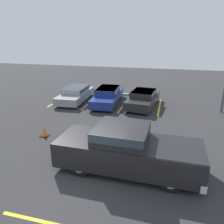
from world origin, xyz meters
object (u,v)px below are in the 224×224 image
at_px(parked_sedan_a, 76,94).
at_px(wheel_stop_curb, 131,95).
at_px(parked_sedan_c, 143,98).
at_px(parked_sedan_b, 108,95).
at_px(pickup_truck, 129,149).
at_px(traffic_cone, 44,131).

bearing_deg(parked_sedan_a, wheel_stop_curb, 122.30).
distance_m(parked_sedan_c, wheel_stop_curb, 3.26).
bearing_deg(parked_sedan_b, pickup_truck, 17.65).
bearing_deg(traffic_cone, parked_sedan_a, 99.49).
relative_size(parked_sedan_a, traffic_cone, 7.84).
height_order(pickup_truck, parked_sedan_c, pickup_truck).
bearing_deg(parked_sedan_c, traffic_cone, -27.61).
bearing_deg(wheel_stop_curb, parked_sedan_a, -144.96).
xyz_separation_m(pickup_truck, wheel_stop_curb, (-1.88, 11.39, -0.83)).
distance_m(parked_sedan_b, traffic_cone, 6.86).
distance_m(parked_sedan_a, parked_sedan_c, 5.49).
relative_size(parked_sedan_a, parked_sedan_c, 1.02).
xyz_separation_m(pickup_truck, traffic_cone, (-4.87, 1.88, -0.63)).
xyz_separation_m(parked_sedan_b, wheel_stop_curb, (1.39, 2.86, -0.59)).
height_order(parked_sedan_a, parked_sedan_c, parked_sedan_c).
height_order(parked_sedan_c, wheel_stop_curb, parked_sedan_c).
xyz_separation_m(parked_sedan_c, traffic_cone, (-4.38, -6.61, -0.37)).
bearing_deg(parked_sedan_b, traffic_cone, -16.85).
bearing_deg(parked_sedan_b, parked_sedan_a, -92.91).
relative_size(pickup_truck, wheel_stop_curb, 2.95).
bearing_deg(pickup_truck, parked_sedan_a, 126.22).
distance_m(pickup_truck, parked_sedan_b, 9.14).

